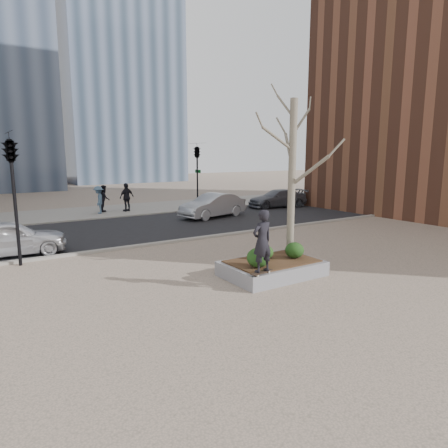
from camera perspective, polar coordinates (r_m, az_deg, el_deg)
ground at (r=12.16m, az=3.18°, el=-8.12°), size 120.00×120.00×0.00m
street at (r=20.84m, az=-13.24°, el=-0.69°), size 60.00×8.00×0.02m
far_sidewalk at (r=27.45m, az=-18.22°, el=1.61°), size 60.00×6.00×0.02m
planter at (r=12.69m, az=6.87°, el=-6.34°), size 3.00×2.00×0.45m
planter_mulch at (r=12.62m, az=6.89°, el=-5.27°), size 2.70×1.70×0.04m
sycamore_tree at (r=13.06m, az=9.77°, el=9.91°), size 2.80×2.80×6.60m
shrub_left at (r=11.78m, az=4.91°, el=-4.80°), size 0.68×0.68×0.58m
shrub_middle at (r=12.75m, az=5.97°, el=-4.03°), size 0.50×0.50×0.42m
shrub_right at (r=12.95m, az=10.04°, el=-3.71°), size 0.60×0.60×0.51m
skateboard at (r=11.30m, az=5.40°, el=-6.98°), size 0.81×0.38×0.08m
skateboarder at (r=11.07m, az=5.47°, el=-2.44°), size 0.66×0.46×1.76m
police_car at (r=16.80m, az=-28.50°, el=-1.77°), size 4.13×1.89×1.37m
car_silver at (r=23.88m, az=-1.61°, el=2.66°), size 4.52×2.39×1.42m
car_third at (r=28.72m, az=7.61°, el=3.65°), size 4.56×2.53×1.25m
pedestrian_a at (r=27.34m, az=-16.74°, el=3.52°), size 0.87×1.00×1.74m
pedestrian_b at (r=26.54m, az=-17.47°, el=3.32°), size 0.97×1.28×1.76m
pedestrian_c at (r=27.12m, az=-13.73°, el=3.74°), size 1.18×0.78×1.86m
traffic_light_near at (r=15.06m, az=-27.71°, el=3.03°), size 0.60×2.48×4.50m
traffic_light_far at (r=27.43m, az=-3.83°, el=6.79°), size 0.60×2.48×4.50m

